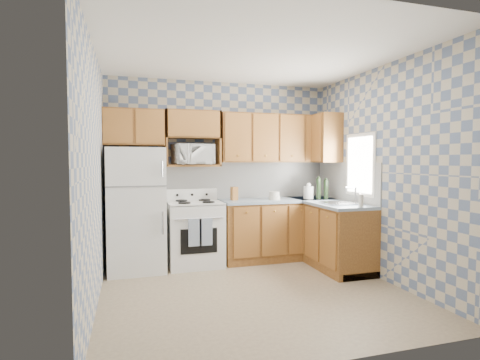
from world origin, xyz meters
name	(u,v)px	position (x,y,z in m)	size (l,w,h in m)	color
floor	(254,292)	(0.00, 0.00, 0.00)	(3.40, 3.40, 0.00)	#796450
back_wall	(221,171)	(0.00, 1.60, 1.35)	(3.40, 0.02, 2.70)	slate
right_wall	(382,173)	(1.70, 0.00, 1.35)	(0.02, 3.20, 2.70)	slate
backsplash_back	(246,180)	(0.40, 1.59, 1.20)	(2.60, 0.01, 0.56)	silver
backsplash_right	(346,182)	(1.69, 0.80, 1.20)	(0.01, 1.60, 0.56)	silver
refrigerator	(136,210)	(-1.27, 1.25, 0.84)	(0.75, 0.70, 1.68)	white
stove_body	(195,234)	(-0.47, 1.28, 0.45)	(0.76, 0.65, 0.90)	white
cooktop	(195,203)	(-0.47, 1.28, 0.91)	(0.76, 0.65, 0.03)	silver
backguard	(192,194)	(-0.47, 1.55, 1.00)	(0.76, 0.08, 0.17)	white
dish_towel_left	(195,232)	(-0.53, 0.93, 0.54)	(0.18, 0.03, 0.37)	navy
dish_towel_right	(206,232)	(-0.38, 0.93, 0.54)	(0.18, 0.03, 0.37)	navy
base_cabinets_back	(278,230)	(0.82, 1.30, 0.44)	(1.75, 0.60, 0.88)	brown
base_cabinets_right	(328,234)	(1.40, 0.80, 0.44)	(0.60, 1.60, 0.88)	brown
countertop_back	(278,200)	(0.82, 1.30, 0.90)	(1.77, 0.63, 0.04)	slate
countertop_right	(328,203)	(1.40, 0.80, 0.90)	(0.63, 1.60, 0.04)	slate
upper_cabinets_back	(275,139)	(0.82, 1.44, 1.85)	(1.75, 0.33, 0.74)	brown
upper_cabinets_fridge	(134,127)	(-1.29, 1.44, 1.97)	(0.82, 0.33, 0.50)	brown
upper_cabinets_right	(322,139)	(1.53, 1.25, 1.85)	(0.33, 0.70, 0.74)	brown
microwave_shelf	(193,166)	(-0.47, 1.44, 1.44)	(0.80, 0.33, 0.03)	brown
microwave	(193,154)	(-0.47, 1.38, 1.60)	(0.54, 0.36, 0.30)	white
sink	(341,203)	(1.40, 0.45, 0.93)	(0.48, 0.40, 0.03)	#B7B7BC
window	(360,165)	(1.69, 0.45, 1.45)	(0.02, 0.66, 0.86)	silver
bottle_0	(318,189)	(1.40, 1.09, 1.08)	(0.07, 0.07, 0.32)	black
bottle_1	(326,190)	(1.50, 1.04, 1.07)	(0.07, 0.07, 0.30)	black
bottle_2	(326,190)	(1.55, 1.13, 1.06)	(0.07, 0.07, 0.28)	#5C3413
knife_block	(234,193)	(0.13, 1.33, 1.02)	(0.09, 0.09, 0.20)	brown
electric_kettle	(308,193)	(1.28, 1.18, 1.02)	(0.15, 0.15, 0.19)	white
food_containers	(274,196)	(0.74, 1.25, 0.98)	(0.18, 0.18, 0.12)	beige
soap_bottle	(361,201)	(1.43, 0.05, 1.01)	(0.06, 0.06, 0.17)	beige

